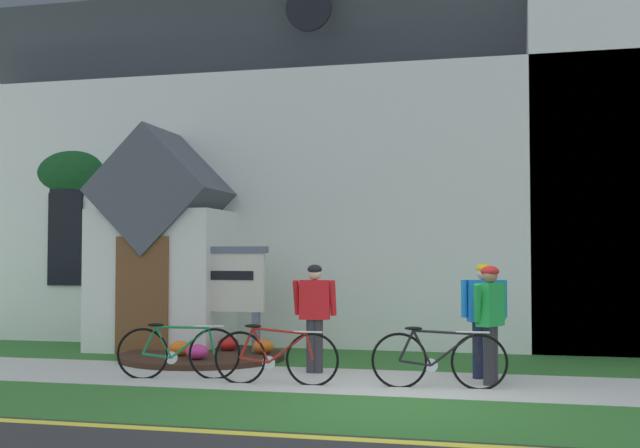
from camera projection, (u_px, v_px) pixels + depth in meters
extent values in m
plane|color=#2B2B2D|center=(431.00, 359.00, 13.27)|extent=(140.00, 140.00, 0.00)
cube|color=#B7B5AD|center=(249.00, 377.00, 11.23)|extent=(32.00, 2.20, 0.01)
cube|color=#2D6628|center=(190.00, 405.00, 9.12)|extent=(32.00, 2.14, 0.01)
cube|color=#2D6628|center=(292.00, 357.00, 13.50)|extent=(24.00, 2.46, 0.01)
cube|color=yellow|center=(144.00, 428.00, 7.93)|extent=(28.00, 0.16, 0.01)
cube|color=white|center=(358.00, 219.00, 19.78)|extent=(14.69, 10.22, 5.38)
cube|color=#4C515B|center=(357.00, 52.00, 19.95)|extent=(15.19, 10.40, 10.40)
cube|color=white|center=(612.00, 62.00, 15.21)|extent=(3.27, 3.27, 11.11)
cube|color=white|center=(162.00, 280.00, 14.57)|extent=(2.40, 1.60, 2.60)
cube|color=#4C515B|center=(162.00, 192.00, 14.64)|extent=(2.40, 1.80, 2.40)
cube|color=brown|center=(142.00, 296.00, 13.77)|extent=(1.00, 0.06, 2.10)
cube|color=black|center=(65.00, 239.00, 15.93)|extent=(0.76, 0.06, 1.90)
cone|color=black|center=(66.00, 193.00, 15.96)|extent=(0.80, 0.06, 0.80)
cylinder|color=black|center=(309.00, 8.00, 14.93)|extent=(0.90, 0.06, 0.90)
cube|color=slate|center=(175.00, 332.00, 13.92)|extent=(0.12, 0.12, 0.78)
cube|color=slate|center=(256.00, 334.00, 13.53)|extent=(0.12, 0.12, 0.78)
cube|color=silver|center=(215.00, 282.00, 13.76)|extent=(1.84, 0.12, 1.02)
cube|color=slate|center=(215.00, 250.00, 13.79)|extent=(1.96, 0.17, 0.12)
cube|color=black|center=(214.00, 275.00, 13.72)|extent=(1.47, 0.05, 0.16)
cylinder|color=#382319|center=(202.00, 357.00, 13.16)|extent=(2.78, 2.78, 0.10)
ellipsoid|color=orange|center=(263.00, 346.00, 13.17)|extent=(0.36, 0.36, 0.24)
ellipsoid|color=red|center=(228.00, 343.00, 13.63)|extent=(0.36, 0.36, 0.24)
ellipsoid|color=orange|center=(170.00, 342.00, 13.85)|extent=(0.36, 0.36, 0.24)
ellipsoid|color=orange|center=(180.00, 348.00, 12.90)|extent=(0.36, 0.36, 0.24)
ellipsoid|color=#CC338C|center=(197.00, 352.00, 12.44)|extent=(0.36, 0.36, 0.24)
torus|color=black|center=(240.00, 358.00, 10.71)|extent=(0.74, 0.07, 0.74)
torus|color=black|center=(312.00, 360.00, 10.53)|extent=(0.74, 0.07, 0.74)
cylinder|color=#A51E19|center=(287.00, 348.00, 10.59)|extent=(0.55, 0.06, 0.43)
cylinder|color=#A51E19|center=(280.00, 331.00, 10.62)|extent=(0.75, 0.08, 0.10)
cylinder|color=#A51E19|center=(261.00, 345.00, 10.66)|extent=(0.26, 0.05, 0.48)
cylinder|color=#A51E19|center=(254.00, 360.00, 10.67)|extent=(0.41, 0.06, 0.09)
cylinder|color=#A51E19|center=(247.00, 343.00, 10.70)|extent=(0.22, 0.05, 0.43)
cylinder|color=#A51E19|center=(309.00, 347.00, 10.54)|extent=(0.12, 0.04, 0.36)
ellipsoid|color=black|center=(253.00, 326.00, 10.69)|extent=(0.24, 0.09, 0.05)
cylinder|color=silver|center=(306.00, 332.00, 10.56)|extent=(0.44, 0.05, 0.03)
cylinder|color=silver|center=(269.00, 363.00, 10.63)|extent=(0.18, 0.03, 0.18)
torus|color=black|center=(399.00, 361.00, 10.38)|extent=(0.75, 0.11, 0.75)
torus|color=black|center=(479.00, 362.00, 10.24)|extent=(0.75, 0.11, 0.75)
cylinder|color=black|center=(452.00, 350.00, 10.29)|extent=(0.57, 0.09, 0.45)
cylinder|color=black|center=(443.00, 332.00, 10.32)|extent=(0.78, 0.11, 0.07)
cylinder|color=black|center=(422.00, 348.00, 10.35)|extent=(0.27, 0.06, 0.47)
cylinder|color=black|center=(415.00, 363.00, 10.35)|extent=(0.43, 0.08, 0.09)
cylinder|color=black|center=(406.00, 346.00, 10.37)|extent=(0.22, 0.06, 0.42)
cylinder|color=black|center=(476.00, 348.00, 10.25)|extent=(0.12, 0.05, 0.38)
ellipsoid|color=black|center=(413.00, 328.00, 10.37)|extent=(0.25, 0.10, 0.05)
cylinder|color=silver|center=(473.00, 332.00, 10.26)|extent=(0.44, 0.07, 0.03)
cylinder|color=silver|center=(431.00, 365.00, 10.32)|extent=(0.18, 0.04, 0.18)
torus|color=black|center=(143.00, 354.00, 11.12)|extent=(0.73, 0.20, 0.74)
torus|color=black|center=(214.00, 354.00, 11.11)|extent=(0.73, 0.20, 0.74)
cylinder|color=#19723F|center=(190.00, 343.00, 11.12)|extent=(0.55, 0.16, 0.45)
cylinder|color=#19723F|center=(182.00, 327.00, 11.13)|extent=(0.75, 0.20, 0.05)
cylinder|color=#19723F|center=(164.00, 342.00, 11.12)|extent=(0.26, 0.09, 0.45)
cylinder|color=#19723F|center=(157.00, 356.00, 11.11)|extent=(0.41, 0.13, 0.09)
cylinder|color=#19723F|center=(149.00, 340.00, 11.12)|extent=(0.22, 0.08, 0.40)
cylinder|color=#19723F|center=(212.00, 341.00, 11.11)|extent=(0.12, 0.06, 0.38)
ellipsoid|color=black|center=(156.00, 325.00, 11.13)|extent=(0.25, 0.13, 0.05)
cylinder|color=silver|center=(209.00, 326.00, 11.12)|extent=(0.44, 0.12, 0.03)
cylinder|color=silver|center=(171.00, 358.00, 11.11)|extent=(0.18, 0.06, 0.18)
cylinder|color=#2D2D33|center=(318.00, 346.00, 11.63)|extent=(0.15, 0.15, 0.80)
cylinder|color=#2D2D33|center=(311.00, 346.00, 11.64)|extent=(0.15, 0.15, 0.80)
cube|color=red|center=(315.00, 300.00, 11.66)|extent=(0.48, 0.27, 0.59)
sphere|color=beige|center=(315.00, 273.00, 11.68)|extent=(0.21, 0.21, 0.21)
ellipsoid|color=black|center=(315.00, 269.00, 11.68)|extent=(0.25, 0.29, 0.15)
cylinder|color=red|center=(333.00, 298.00, 11.60)|extent=(0.09, 0.20, 0.54)
cylinder|color=red|center=(297.00, 298.00, 11.72)|extent=(0.09, 0.22, 0.53)
cylinder|color=#191E38|center=(491.00, 350.00, 11.10)|extent=(0.15, 0.15, 0.82)
cylinder|color=#191E38|center=(478.00, 350.00, 11.08)|extent=(0.15, 0.15, 0.82)
cube|color=blue|center=(484.00, 301.00, 11.12)|extent=(0.50, 0.34, 0.59)
sphere|color=beige|center=(484.00, 273.00, 11.14)|extent=(0.21, 0.21, 0.21)
ellipsoid|color=gold|center=(484.00, 269.00, 11.14)|extent=(0.29, 0.32, 0.15)
cylinder|color=blue|center=(504.00, 299.00, 11.11)|extent=(0.09, 0.12, 0.54)
cylinder|color=blue|center=(464.00, 299.00, 11.14)|extent=(0.09, 0.11, 0.54)
cylinder|color=#2D2D33|center=(493.00, 355.00, 10.61)|extent=(0.15, 0.15, 0.80)
cylinder|color=#2D2D33|center=(489.00, 356.00, 10.53)|extent=(0.15, 0.15, 0.80)
cube|color=green|center=(490.00, 305.00, 10.60)|extent=(0.38, 0.49, 0.58)
sphere|color=#936B51|center=(490.00, 275.00, 10.61)|extent=(0.21, 0.21, 0.21)
ellipsoid|color=red|center=(490.00, 271.00, 10.61)|extent=(0.33, 0.31, 0.14)
cylinder|color=green|center=(502.00, 302.00, 10.78)|extent=(0.09, 0.21, 0.53)
cylinder|color=green|center=(478.00, 303.00, 10.41)|extent=(0.09, 0.23, 0.53)
cylinder|color=#3D2D1E|center=(118.00, 286.00, 17.92)|extent=(0.27, 0.27, 2.12)
ellipsoid|color=#14471E|center=(119.00, 181.00, 18.02)|extent=(4.45, 4.45, 2.49)
ellipsoid|color=#847A5B|center=(529.00, 271.00, 89.56)|extent=(104.54, 54.14, 21.84)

